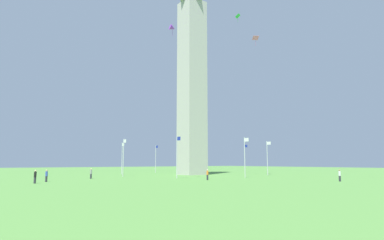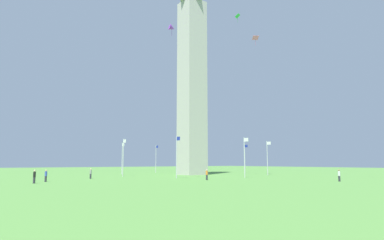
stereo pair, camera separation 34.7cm
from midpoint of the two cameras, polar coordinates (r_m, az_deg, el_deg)
name	(u,v)px [view 2 (the right image)]	position (r m, az deg, el deg)	size (l,w,h in m)	color
ground_plane	(192,175)	(72.70, 0.14, -9.64)	(260.00, 260.00, 0.00)	#548C3D
obelisk_monument	(192,74)	(75.41, 0.13, 8.07)	(5.05, 5.05, 45.91)	#B7B2A8
flagpole_n	(245,155)	(60.02, 9.44, -6.16)	(1.12, 0.14, 7.28)	silver
flagpole_ne	(267,156)	(71.82, 13.32, -6.26)	(1.12, 0.14, 7.28)	silver
flagpole_e	(245,157)	(83.30, 9.46, -6.50)	(1.12, 0.14, 7.28)	silver
flagpole_se	(202,158)	(88.89, 1.89, -6.65)	(1.12, 0.14, 7.28)	silver
flagpole_s	(156,157)	(86.50, -6.26, -6.59)	(1.12, 0.14, 7.28)	silver
flagpole_sw	(122,157)	(76.98, -12.09, -6.36)	(1.12, 0.14, 7.28)	silver
flagpole_w	(123,156)	(64.39, -11.88, -6.18)	(1.12, 0.14, 7.28)	silver
flagpole_nw	(177,155)	(56.42, -2.54, -6.17)	(1.12, 0.14, 7.28)	silver
person_white_shirt	(339,175)	(51.79, 24.72, -8.89)	(0.32, 0.32, 1.72)	#2D2D38
person_black_shirt	(34,177)	(47.35, -25.89, -9.00)	(0.32, 0.32, 1.76)	#2D2D38
person_orange_shirt	(207,175)	(50.94, 2.82, -9.63)	(0.32, 0.32, 1.64)	#2D2D38
person_blue_shirt	(46,176)	(50.54, -24.22, -8.98)	(0.32, 0.32, 1.69)	#2D2D38
person_gray_shirt	(91,174)	(57.52, -17.30, -9.03)	(0.32, 0.32, 1.70)	#2D2D38
kite_purple_delta	(172,28)	(55.99, -3.40, 15.92)	(1.20, 1.32, 1.99)	purple
kite_pink_diamond	(255,38)	(71.63, 11.28, 14.01)	(1.65, 1.68, 2.03)	pink
kite_green_diamond	(238,16)	(69.95, 8.20, 17.69)	(1.13, 1.22, 1.67)	green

